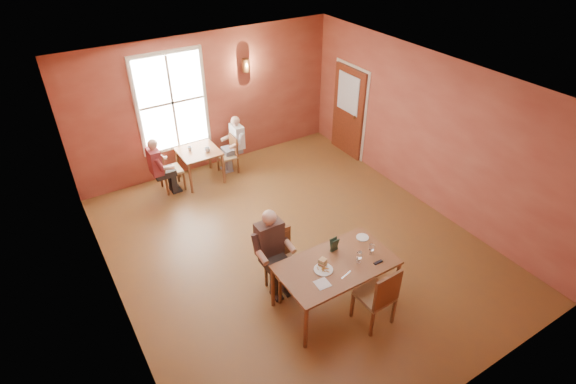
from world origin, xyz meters
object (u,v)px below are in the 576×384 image
chair_empty (375,294)px  diner_white (228,148)px  diner_main (285,258)px  chair_diner_maroon (171,169)px  chair_diner_white (227,155)px  chair_diner_main (284,264)px  diner_maroon (168,163)px  main_table (335,284)px  second_table (200,165)px

chair_empty → diner_white: diner_white is taller
chair_empty → diner_main: bearing=121.6°
chair_diner_maroon → diner_main: bearing=7.4°
diner_white → chair_diner_white: bearing=90.0°
chair_diner_main → diner_maroon: diner_maroon is taller
diner_main → diner_white: bearing=-102.4°
main_table → chair_diner_maroon: 4.53m
main_table → chair_diner_main: (-0.50, 0.65, 0.12)m
chair_diner_white → main_table: bearing=176.0°
main_table → chair_diner_white: chair_diner_white is taller
chair_empty → second_table: size_ratio=1.28×
diner_main → diner_white: size_ratio=1.13×
chair_diner_main → diner_main: size_ratio=0.77×
chair_diner_white → chair_diner_maroon: 1.30m
chair_diner_main → second_table: bearing=-92.4°
second_table → diner_white: 0.72m
second_table → diner_maroon: size_ratio=0.66×
chair_empty → chair_diner_maroon: size_ratio=1.11×
diner_main → chair_diner_maroon: bearing=-82.6°
chair_diner_maroon → diner_maroon: size_ratio=0.76×
main_table → diner_maroon: 4.54m
main_table → diner_main: bearing=128.9°
chair_empty → main_table: bearing=114.7°
chair_empty → chair_diner_maroon: (-1.28, 4.98, -0.05)m
chair_empty → chair_diner_white: size_ratio=1.24×
diner_main → main_table: bearing=128.9°
chair_empty → diner_maroon: size_ratio=0.85×
chair_diner_maroon → main_table: bearing=12.7°
diner_main → chair_diner_maroon: size_ratio=1.45×
main_table → chair_empty: chair_empty is taller
chair_diner_main → diner_white: size_ratio=0.87×
second_table → diner_main: bearing=-92.3°
diner_main → chair_empty: bearing=123.5°
chair_diner_maroon → diner_maroon: (-0.03, 0.00, 0.15)m
diner_white → chair_diner_main: bearing=167.5°
chair_diner_main → chair_diner_maroon: chair_diner_main is taller
diner_white → chair_diner_maroon: diner_white is taller
diner_maroon → chair_diner_white: bearing=90.0°
chair_diner_main → diner_white: 3.86m
diner_maroon → main_table: bearing=13.1°
chair_diner_main → chair_diner_maroon: size_ratio=1.11×
diner_white → diner_main: bearing=167.6°
chair_empty → chair_diner_maroon: 5.14m
chair_empty → chair_diner_maroon: bearing=102.5°
chair_empty → diner_maroon: diner_maroon is taller
diner_main → chair_diner_maroon: diner_main is taller
second_table → chair_diner_maroon: size_ratio=0.87×
diner_white → chair_diner_maroon: bearing=90.0°
main_table → chair_empty: (0.28, -0.56, 0.12)m
second_table → chair_diner_white: bearing=0.0°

